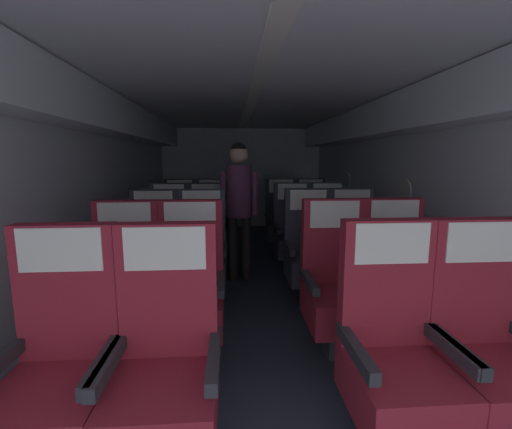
% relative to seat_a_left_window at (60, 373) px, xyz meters
% --- Properties ---
extents(ground, '(3.55, 7.82, 0.02)m').
position_rel_seat_a_left_window_xyz_m(ground, '(1.00, 2.10, -0.49)').
color(ground, '#2D3342').
extents(fuselage_shell, '(3.43, 7.47, 2.11)m').
position_rel_seat_a_left_window_xyz_m(fuselage_shell, '(1.00, 2.36, 1.05)').
color(fuselage_shell, silver).
rests_on(fuselage_shell, ground).
extents(seat_a_left_window, '(0.49, 0.52, 1.12)m').
position_rel_seat_a_left_window_xyz_m(seat_a_left_window, '(0.00, 0.00, 0.00)').
color(seat_a_left_window, '#38383D').
rests_on(seat_a_left_window, ground).
extents(seat_a_left_aisle, '(0.49, 0.52, 1.12)m').
position_rel_seat_a_left_window_xyz_m(seat_a_left_aisle, '(0.46, -0.01, 0.00)').
color(seat_a_left_aisle, '#38383D').
rests_on(seat_a_left_aisle, ground).
extents(seat_a_right_aisle, '(0.49, 0.52, 1.12)m').
position_rel_seat_a_left_window_xyz_m(seat_a_right_aisle, '(1.99, 0.00, 0.00)').
color(seat_a_right_aisle, '#38383D').
rests_on(seat_a_right_aisle, ground).
extents(seat_a_right_window, '(0.49, 0.52, 1.12)m').
position_rel_seat_a_left_window_xyz_m(seat_a_right_window, '(1.54, 0.01, 0.00)').
color(seat_a_right_window, '#38383D').
rests_on(seat_a_right_window, ground).
extents(seat_b_left_window, '(0.49, 0.52, 1.12)m').
position_rel_seat_a_left_window_xyz_m(seat_b_left_window, '(0.01, 0.91, 0.00)').
color(seat_b_left_window, '#38383D').
rests_on(seat_b_left_window, ground).
extents(seat_b_left_aisle, '(0.49, 0.52, 1.12)m').
position_rel_seat_a_left_window_xyz_m(seat_b_left_aisle, '(0.47, 0.91, 0.00)').
color(seat_b_left_aisle, '#38383D').
rests_on(seat_b_left_aisle, ground).
extents(seat_b_right_aisle, '(0.49, 0.52, 1.12)m').
position_rel_seat_a_left_window_xyz_m(seat_b_right_aisle, '(1.99, 0.91, 0.00)').
color(seat_b_right_aisle, '#38383D').
rests_on(seat_b_right_aisle, ground).
extents(seat_b_right_window, '(0.49, 0.52, 1.12)m').
position_rel_seat_a_left_window_xyz_m(seat_b_right_window, '(1.53, 0.90, 0.00)').
color(seat_b_right_window, '#38383D').
rests_on(seat_b_right_window, ground).
extents(seat_c_left_window, '(0.49, 0.52, 1.12)m').
position_rel_seat_a_left_window_xyz_m(seat_c_left_window, '(0.01, 1.82, 0.00)').
color(seat_c_left_window, '#38383D').
rests_on(seat_c_left_window, ground).
extents(seat_c_left_aisle, '(0.49, 0.52, 1.12)m').
position_rel_seat_a_left_window_xyz_m(seat_c_left_aisle, '(0.48, 1.83, 0.00)').
color(seat_c_left_aisle, '#38383D').
rests_on(seat_c_left_aisle, ground).
extents(seat_c_right_aisle, '(0.49, 0.52, 1.12)m').
position_rel_seat_a_left_window_xyz_m(seat_c_right_aisle, '(1.99, 1.83, 0.00)').
color(seat_c_right_aisle, '#38383D').
rests_on(seat_c_right_aisle, ground).
extents(seat_c_right_window, '(0.49, 0.52, 1.12)m').
position_rel_seat_a_left_window_xyz_m(seat_c_right_window, '(1.54, 1.83, 0.00)').
color(seat_c_right_window, '#38383D').
rests_on(seat_c_right_window, ground).
extents(seat_d_left_window, '(0.49, 0.52, 1.12)m').
position_rel_seat_a_left_window_xyz_m(seat_d_left_window, '(0.00, 2.74, 0.00)').
color(seat_d_left_window, '#38383D').
rests_on(seat_d_left_window, ground).
extents(seat_d_left_aisle, '(0.49, 0.52, 1.12)m').
position_rel_seat_a_left_window_xyz_m(seat_d_left_aisle, '(0.46, 2.74, 0.00)').
color(seat_d_left_aisle, '#38383D').
rests_on(seat_d_left_aisle, ground).
extents(seat_d_right_aisle, '(0.49, 0.52, 1.12)m').
position_rel_seat_a_left_window_xyz_m(seat_d_right_aisle, '(2.00, 2.75, 0.00)').
color(seat_d_right_aisle, '#38383D').
rests_on(seat_d_right_aisle, ground).
extents(seat_d_right_window, '(0.49, 0.52, 1.12)m').
position_rel_seat_a_left_window_xyz_m(seat_d_right_window, '(1.54, 2.74, 0.00)').
color(seat_d_right_window, '#38383D').
rests_on(seat_d_right_window, ground).
extents(seat_e_left_window, '(0.49, 0.52, 1.12)m').
position_rel_seat_a_left_window_xyz_m(seat_e_left_window, '(0.00, 3.66, 0.00)').
color(seat_e_left_window, '#38383D').
rests_on(seat_e_left_window, ground).
extents(seat_e_left_aisle, '(0.49, 0.52, 1.12)m').
position_rel_seat_a_left_window_xyz_m(seat_e_left_aisle, '(0.47, 3.67, 0.00)').
color(seat_e_left_aisle, '#38383D').
rests_on(seat_e_left_aisle, ground).
extents(seat_e_right_aisle, '(0.49, 0.52, 1.12)m').
position_rel_seat_a_left_window_xyz_m(seat_e_right_aisle, '(1.99, 3.66, 0.00)').
color(seat_e_right_aisle, '#38383D').
rests_on(seat_e_right_aisle, ground).
extents(seat_e_right_window, '(0.49, 0.52, 1.12)m').
position_rel_seat_a_left_window_xyz_m(seat_e_right_window, '(1.53, 3.67, 0.00)').
color(seat_e_right_window, '#38383D').
rests_on(seat_e_right_window, ground).
extents(flight_attendant, '(0.43, 0.28, 1.61)m').
position_rel_seat_a_left_window_xyz_m(flight_attendant, '(0.86, 2.49, 0.51)').
color(flight_attendant, black).
rests_on(flight_attendant, ground).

